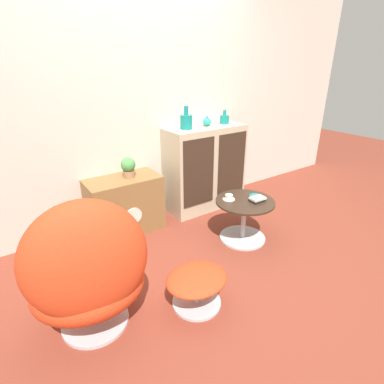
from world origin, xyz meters
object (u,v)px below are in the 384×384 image
at_px(egg_chair, 88,274).
at_px(book_stack, 257,199).
at_px(vase_inner_right, 224,119).
at_px(bowl, 255,196).
at_px(potted_plant, 128,167).
at_px(sideboard, 205,168).
at_px(coffee_table, 244,217).
at_px(teacup, 229,198).
at_px(ottoman, 197,282).
at_px(vase_leftmost, 186,121).
at_px(vase_inner_left, 207,122).
at_px(tv_console, 125,205).

height_order(egg_chair, book_stack, egg_chair).
bearing_deg(vase_inner_right, bowl, -108.91).
bearing_deg(book_stack, potted_plant, 134.40).
height_order(egg_chair, bowl, egg_chair).
distance_m(sideboard, egg_chair, 2.02).
height_order(coffee_table, teacup, teacup).
distance_m(ottoman, potted_plant, 1.37).
height_order(vase_inner_right, potted_plant, vase_inner_right).
relative_size(vase_leftmost, bowl, 1.97).
bearing_deg(vase_leftmost, book_stack, -77.51).
bearing_deg(vase_inner_left, sideboard, -168.85).
xyz_separation_m(coffee_table, vase_inner_left, (0.16, 0.82, 0.78)).
bearing_deg(ottoman, vase_leftmost, 58.80).
distance_m(teacup, bowl, 0.26).
distance_m(vase_inner_right, book_stack, 1.12).
distance_m(egg_chair, vase_leftmost, 1.91).
height_order(vase_inner_left, book_stack, vase_inner_left).
bearing_deg(coffee_table, potted_plant, 134.14).
bearing_deg(vase_inner_left, tv_console, 179.75).
distance_m(egg_chair, vase_inner_left, 2.11).
distance_m(ottoman, bowl, 1.14).
bearing_deg(book_stack, egg_chair, -173.26).
bearing_deg(tv_console, vase_inner_right, -0.20).
bearing_deg(book_stack, vase_inner_left, 85.21).
bearing_deg(teacup, vase_inner_left, 69.46).
relative_size(coffee_table, bowl, 4.66).
distance_m(sideboard, ottoman, 1.66).
bearing_deg(potted_plant, teacup, -46.03).
bearing_deg(bowl, vase_inner_right, 71.09).
xyz_separation_m(vase_inner_left, vase_inner_right, (0.25, 0.00, 0.01)).
bearing_deg(vase_leftmost, potted_plant, 179.60).
bearing_deg(egg_chair, coffee_table, 9.82).
distance_m(tv_console, coffee_table, 1.20).
xyz_separation_m(ottoman, teacup, (0.78, 0.56, 0.25)).
relative_size(vase_leftmost, teacup, 2.02).
height_order(coffee_table, bowl, bowl).
height_order(coffee_table, book_stack, book_stack).
relative_size(tv_console, vase_leftmost, 3.06).
bearing_deg(vase_inner_left, book_stack, -94.79).
xyz_separation_m(egg_chair, coffee_table, (1.56, 0.27, -0.22)).
bearing_deg(vase_leftmost, vase_inner_right, 0.00).
height_order(book_stack, bowl, book_stack).
distance_m(vase_leftmost, book_stack, 1.11).
bearing_deg(egg_chair, vase_leftmost, 37.06).
xyz_separation_m(sideboard, vase_leftmost, (-0.25, 0.00, 0.57)).
bearing_deg(vase_inner_right, coffee_table, -116.52).
bearing_deg(teacup, bowl, -26.11).
height_order(vase_leftmost, potted_plant, vase_leftmost).
distance_m(ottoman, vase_leftmost, 1.72).
relative_size(sideboard, potted_plant, 4.85).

